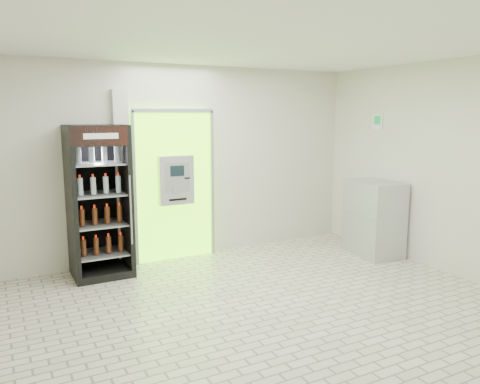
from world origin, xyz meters
TOP-DOWN VIEW (x-y plane):
  - ground at (0.00, 0.00)m, footprint 6.00×6.00m
  - room_shell at (0.00, 0.00)m, footprint 6.00×6.00m
  - atm_assembly at (-0.20, 2.41)m, footprint 1.30×0.24m
  - pillar at (-0.98, 2.45)m, footprint 0.22×0.11m
  - beverage_cooler at (-1.40, 2.15)m, footprint 0.79×0.75m
  - steel_cabinet at (2.69, 1.08)m, footprint 0.69×0.95m
  - exit_sign at (2.99, 1.40)m, footprint 0.02×0.22m

SIDE VIEW (x-z plane):
  - ground at x=0.00m, z-range 0.00..0.00m
  - steel_cabinet at x=2.69m, z-range 0.00..1.20m
  - beverage_cooler at x=-1.40m, z-range -0.04..2.06m
  - atm_assembly at x=-0.20m, z-range 0.01..2.34m
  - pillar at x=-0.98m, z-range 0.00..2.60m
  - room_shell at x=0.00m, z-range -1.16..4.84m
  - exit_sign at x=2.99m, z-range 1.99..2.25m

